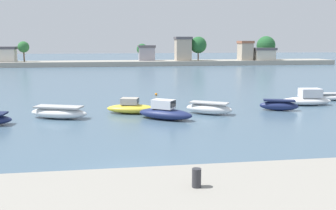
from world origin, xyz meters
name	(u,v)px	position (x,y,z in m)	size (l,w,h in m)	color
ground_plane	(127,178)	(0.00, 0.00, 0.00)	(400.00, 400.00, 0.00)	#476075
mooring_bollard	(197,178)	(2.04, -6.68, 2.32)	(0.31, 0.31, 0.64)	#2D2D33
moored_boat_2	(59,112)	(-5.27, 16.04, 0.54)	(5.52, 3.42, 1.11)	white
moored_boat_3	(132,108)	(1.29, 17.52, 0.53)	(5.20, 3.04, 1.47)	yellow
moored_boat_4	(165,112)	(3.99, 14.25, 0.62)	(5.23, 4.36, 1.73)	navy
moored_boat_5	(209,108)	(8.43, 16.01, 0.55)	(4.61, 3.64, 1.14)	white
moored_boat_6	(279,105)	(15.78, 16.86, 0.52)	(3.91, 2.33, 1.08)	navy
moored_boat_7	(307,99)	(20.17, 19.50, 0.66)	(5.60, 2.57, 1.78)	white
moored_boat_8	(333,97)	(24.87, 22.15, 0.41)	(4.50, 1.98, 0.86)	white
mooring_buoy_0	(156,94)	(5.03, 29.28, 0.16)	(0.32, 0.32, 0.32)	orange
distant_shoreline	(133,58)	(5.76, 90.08, 1.98)	(128.69, 9.48, 8.23)	#9E998C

